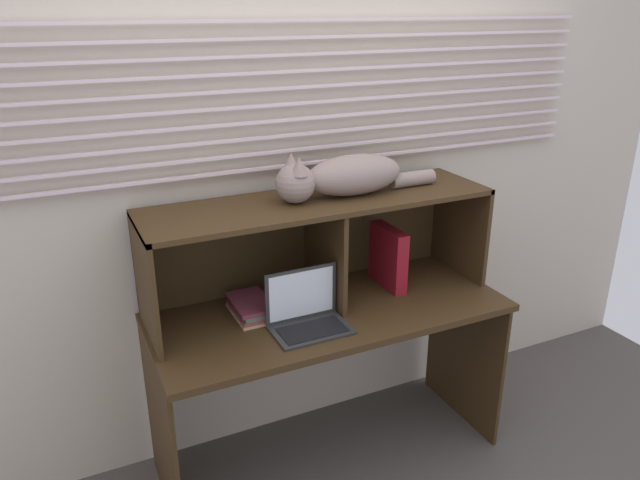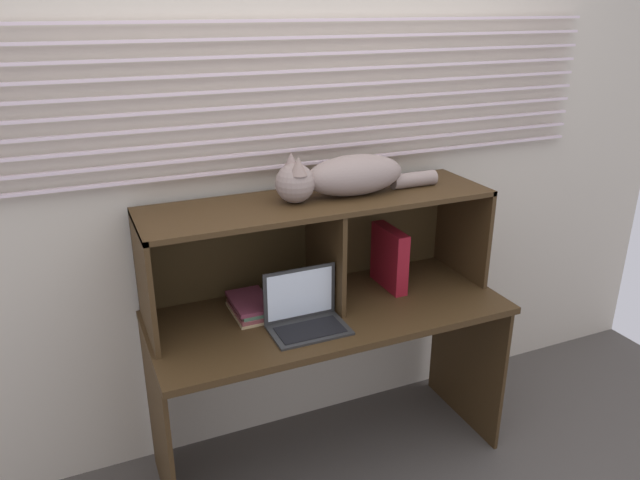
% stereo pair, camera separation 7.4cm
% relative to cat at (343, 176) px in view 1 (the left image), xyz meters
% --- Properties ---
extents(back_panel_with_blinds, '(4.40, 0.08, 2.50)m').
position_rel_cat_xyz_m(back_panel_with_blinds, '(-0.10, 0.26, -0.07)').
color(back_panel_with_blinds, beige).
rests_on(back_panel_with_blinds, ground).
extents(desk, '(1.53, 0.64, 0.78)m').
position_rel_cat_xyz_m(desk, '(-0.10, -0.10, -0.70)').
color(desk, '#3B2814').
rests_on(desk, ground).
extents(hutch_shelf_unit, '(1.49, 0.41, 0.46)m').
position_rel_cat_xyz_m(hutch_shelf_unit, '(-0.10, 0.04, -0.22)').
color(hutch_shelf_unit, '#3B2814').
rests_on(hutch_shelf_unit, desk).
extents(cat, '(0.75, 0.19, 0.20)m').
position_rel_cat_xyz_m(cat, '(0.00, 0.00, 0.00)').
color(cat, gray).
rests_on(cat, hutch_shelf_unit).
extents(laptop, '(0.31, 0.20, 0.23)m').
position_rel_cat_xyz_m(laptop, '(-0.26, -0.20, -0.50)').
color(laptop, '#2B2B2B').
rests_on(laptop, desk).
extents(binder_upright, '(0.06, 0.25, 0.28)m').
position_rel_cat_xyz_m(binder_upright, '(0.24, 0.00, -0.41)').
color(binder_upright, maroon).
rests_on(binder_upright, desk).
extents(book_stack, '(0.17, 0.25, 0.06)m').
position_rel_cat_xyz_m(book_stack, '(-0.42, 0.00, -0.52)').
color(book_stack, tan).
rests_on(book_stack, desk).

